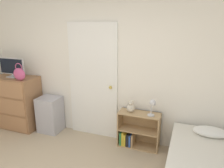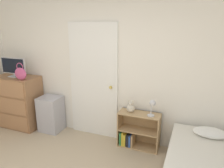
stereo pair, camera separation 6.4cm
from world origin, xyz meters
TOP-DOWN VIEW (x-y plane):
  - wall_back at (0.00, 2.22)m, footprint 10.00×0.06m
  - door_closed at (-0.20, 2.17)m, footprint 0.90×0.09m
  - dresser at (-1.71, 1.93)m, footprint 0.82×0.48m
  - tv at (-1.74, 1.92)m, footprint 0.55×0.16m
  - handbag at (-1.45, 1.78)m, footprint 0.24×0.10m
  - storage_bin at (-1.03, 1.99)m, footprint 0.40×0.36m
  - bookshelf at (0.62, 2.04)m, footprint 0.68×0.28m
  - teddy_bear at (0.52, 2.03)m, footprint 0.13×0.13m
  - desk_lamp at (0.88, 1.99)m, footprint 0.13×0.12m

SIDE VIEW (x-z plane):
  - bookshelf at x=0.62m, z-range -0.05..0.55m
  - storage_bin at x=-1.03m, z-range 0.00..0.67m
  - dresser at x=-1.71m, z-range 0.00..1.01m
  - teddy_bear at x=0.52m, z-range 0.59..0.79m
  - desk_lamp at x=0.88m, z-range 0.66..0.93m
  - door_closed at x=-0.20m, z-range 0.00..2.01m
  - handbag at x=-1.45m, z-range 0.97..1.28m
  - tv at x=-1.74m, z-range 1.02..1.39m
  - wall_back at x=0.00m, z-range 0.00..2.55m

